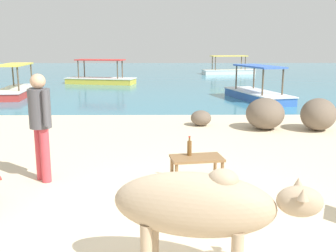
{
  "coord_description": "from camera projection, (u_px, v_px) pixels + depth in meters",
  "views": [
    {
      "loc": [
        -0.01,
        -4.25,
        2.07
      ],
      "look_at": [
        0.07,
        3.0,
        0.55
      ],
      "focal_mm": 41.67,
      "sensor_mm": 36.0,
      "label": 1
    }
  ],
  "objects": [
    {
      "name": "sand_beach",
      "position": [
        165.0,
        222.0,
        4.58
      ],
      "size": [
        18.0,
        14.0,
        0.04
      ],
      "primitive_type": "cube",
      "color": "beige",
      "rests_on": "ground"
    },
    {
      "name": "boat_white",
      "position": [
        228.0,
        70.0,
        27.4
      ],
      "size": [
        3.81,
        1.74,
        1.29
      ],
      "rotation": [
        0.0,
        0.0,
        0.16
      ],
      "color": "white",
      "rests_on": "water_surface"
    },
    {
      "name": "water_surface",
      "position": [
        164.0,
        76.0,
        26.11
      ],
      "size": [
        60.0,
        36.0,
        0.03
      ],
      "primitive_type": "cube",
      "color": "teal",
      "rests_on": "ground"
    },
    {
      "name": "cow",
      "position": [
        199.0,
        206.0,
        3.37
      ],
      "size": [
        1.81,
        0.79,
        1.01
      ],
      "rotation": [
        0.0,
        0.0,
        6.09
      ],
      "color": "tan",
      "rests_on": "sand_beach"
    },
    {
      "name": "low_bench_table",
      "position": [
        197.0,
        161.0,
        5.76
      ],
      "size": [
        0.82,
        0.56,
        0.4
      ],
      "rotation": [
        0.0,
        0.0,
        0.16
      ],
      "color": "brown",
      "rests_on": "sand_beach"
    },
    {
      "name": "shore_rock_large",
      "position": [
        265.0,
        114.0,
        9.47
      ],
      "size": [
        1.16,
        1.24,
        0.76
      ],
      "primitive_type": "ellipsoid",
      "rotation": [
        0.0,
        0.0,
        1.31
      ],
      "color": "#6B5B4C",
      "rests_on": "sand_beach"
    },
    {
      "name": "boat_blue",
      "position": [
        257.0,
        93.0,
        14.65
      ],
      "size": [
        2.02,
        3.84,
        1.29
      ],
      "rotation": [
        0.0,
        0.0,
        1.82
      ],
      "color": "#3866B7",
      "rests_on": "water_surface"
    },
    {
      "name": "person_standing",
      "position": [
        40.0,
        119.0,
        5.75
      ],
      "size": [
        0.37,
        0.41,
        1.62
      ],
      "rotation": [
        0.0,
        0.0,
        0.72
      ],
      "color": "#CC3D47",
      "rests_on": "sand_beach"
    },
    {
      "name": "shore_rock_medium",
      "position": [
        201.0,
        118.0,
        9.92
      ],
      "size": [
        0.73,
        0.73,
        0.39
      ],
      "primitive_type": "ellipsoid",
      "rotation": [
        0.0,
        0.0,
        2.23
      ],
      "color": "#6B5B4C",
      "rests_on": "sand_beach"
    },
    {
      "name": "shore_rock_small",
      "position": [
        318.0,
        114.0,
        9.34
      ],
      "size": [
        1.22,
        1.27,
        0.77
      ],
      "primitive_type": "ellipsoid",
      "rotation": [
        0.0,
        0.0,
        1.02
      ],
      "color": "#6B5B4C",
      "rests_on": "sand_beach"
    },
    {
      "name": "boat_red",
      "position": [
        16.0,
        89.0,
        15.81
      ],
      "size": [
        1.5,
        3.77,
        1.29
      ],
      "rotation": [
        0.0,
        0.0,
        1.67
      ],
      "color": "#C63833",
      "rests_on": "water_surface"
    },
    {
      "name": "boat_yellow",
      "position": [
        101.0,
        79.0,
        20.65
      ],
      "size": [
        3.84,
        1.93,
        1.29
      ],
      "rotation": [
        0.0,
        0.0,
        6.06
      ],
      "color": "gold",
      "rests_on": "water_surface"
    },
    {
      "name": "bottle",
      "position": [
        189.0,
        148.0,
        5.81
      ],
      "size": [
        0.07,
        0.07,
        0.3
      ],
      "color": "brown",
      "rests_on": "low_bench_table"
    }
  ]
}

